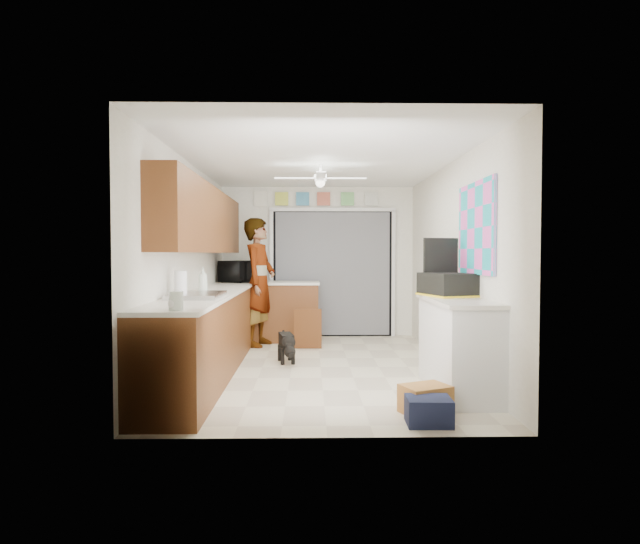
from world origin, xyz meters
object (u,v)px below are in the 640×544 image
object	(u,v)px
soap_bottle	(203,279)
suitcase	(447,285)
paper_towel_roll	(180,284)
navy_crate	(429,411)
dog	(286,346)
cup	(175,305)
cardboard_box	(425,399)
microwave	(239,271)
man	(259,282)

from	to	relation	value
soap_bottle	suitcase	size ratio (longest dim) A/B	0.51
paper_towel_roll	navy_crate	bearing A→B (deg)	-26.81
paper_towel_roll	dog	size ratio (longest dim) A/B	0.52
paper_towel_roll	suitcase	world-z (taller)	paper_towel_roll
navy_crate	cup	bearing A→B (deg)	-178.59
cardboard_box	navy_crate	xyz separation A→B (m)	(-0.04, -0.30, -0.01)
microwave	paper_towel_roll	bearing A→B (deg)	-160.09
cup	man	bearing A→B (deg)	85.42
navy_crate	microwave	bearing A→B (deg)	116.61
microwave	navy_crate	size ratio (longest dim) A/B	1.68
cup	navy_crate	bearing A→B (deg)	1.41
soap_bottle	microwave	bearing A→B (deg)	85.85
soap_bottle	navy_crate	xyz separation A→B (m)	(2.22, -2.03, -0.98)
microwave	navy_crate	xyz separation A→B (m)	(2.07, -4.13, -1.00)
soap_bottle	cup	xyz separation A→B (m)	(0.19, -2.08, -0.10)
suitcase	navy_crate	world-z (taller)	suitcase
man	dog	xyz separation A→B (m)	(0.46, -1.26, -0.75)
suitcase	man	bearing A→B (deg)	115.39
soap_bottle	cup	size ratio (longest dim) A/B	2.64
suitcase	man	xyz separation A→B (m)	(-2.21, 2.43, -0.10)
soap_bottle	suitcase	bearing A→B (deg)	-14.53
cup	man	distance (m)	3.81
paper_towel_roll	man	size ratio (longest dim) A/B	0.14
paper_towel_roll	cardboard_box	world-z (taller)	paper_towel_roll
microwave	paper_towel_roll	world-z (taller)	microwave
dog	soap_bottle	bearing A→B (deg)	-165.40
cup	cardboard_box	bearing A→B (deg)	9.58
suitcase	navy_crate	bearing A→B (deg)	-127.16
soap_bottle	cardboard_box	size ratio (longest dim) A/B	0.74
soap_bottle	paper_towel_roll	size ratio (longest dim) A/B	1.06
paper_towel_roll	dog	xyz separation A→B (m)	(1.01, 1.34, -0.87)
navy_crate	dog	size ratio (longest dim) A/B	0.68
cardboard_box	dog	bearing A→B (deg)	120.77
paper_towel_roll	navy_crate	distance (m)	2.73
soap_bottle	man	xyz separation A→B (m)	(0.50, 1.72, -0.12)
cup	dog	size ratio (longest dim) A/B	0.21
cup	suitcase	bearing A→B (deg)	28.62
soap_bottle	cardboard_box	distance (m)	3.00
suitcase	cardboard_box	size ratio (longest dim) A/B	1.43
suitcase	microwave	bearing A→B (deg)	115.35
soap_bottle	paper_towel_roll	world-z (taller)	soap_bottle
cardboard_box	man	distance (m)	3.96
cup	dog	distance (m)	2.76
soap_bottle	man	size ratio (longest dim) A/B	0.15
soap_bottle	dog	size ratio (longest dim) A/B	0.55
man	paper_towel_roll	bearing A→B (deg)	-177.28
paper_towel_roll	suitcase	size ratio (longest dim) A/B	0.48
suitcase	dog	distance (m)	2.27
cardboard_box	navy_crate	size ratio (longest dim) A/B	1.10
dog	navy_crate	bearing A→B (deg)	-74.16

